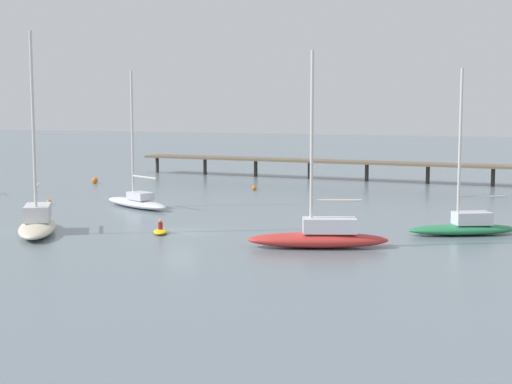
% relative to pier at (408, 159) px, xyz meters
% --- Properties ---
extents(ground_plane, '(400.00, 400.00, 0.00)m').
position_rel_pier_xyz_m(ground_plane, '(-9.50, -45.28, -3.10)').
color(ground_plane, slate).
extents(pier, '(58.28, 6.08, 5.97)m').
position_rel_pier_xyz_m(pier, '(0.00, 0.00, 0.00)').
color(pier, brown).
rests_on(pier, ground_plane).
extents(sailboat_white, '(9.67, 6.46, 13.30)m').
position_rel_pier_xyz_m(sailboat_white, '(-20.26, -33.90, -2.35)').
color(sailboat_white, white).
rests_on(sailboat_white, ground_plane).
extents(sailboat_green, '(8.76, 6.09, 12.75)m').
position_rel_pier_xyz_m(sailboat_green, '(11.47, -38.31, -2.31)').
color(sailboat_green, '#287F4C').
rests_on(sailboat_green, ground_plane).
extents(sailboat_red, '(10.19, 5.88, 13.73)m').
position_rel_pier_xyz_m(sailboat_red, '(2.63, -47.53, -2.20)').
color(sailboat_red, red).
rests_on(sailboat_red, ground_plane).
extents(sailboat_cream, '(7.60, 9.64, 15.56)m').
position_rel_pier_xyz_m(sailboat_cream, '(-19.67, -50.02, -2.16)').
color(sailboat_cream, beige).
rests_on(sailboat_cream, ground_plane).
extents(dinghy_yellow, '(2.02, 2.67, 1.14)m').
position_rel_pier_xyz_m(dinghy_yellow, '(-10.67, -46.55, -2.88)').
color(dinghy_yellow, yellow).
rests_on(dinghy_yellow, ground_plane).
extents(mooring_buoy_far, '(0.79, 0.79, 0.79)m').
position_rel_pier_xyz_m(mooring_buoy_far, '(-37.15, -15.72, -2.70)').
color(mooring_buoy_far, orange).
rests_on(mooring_buoy_far, ground_plane).
extents(mooring_buoy_outer, '(0.52, 0.52, 0.52)m').
position_rel_pier_xyz_m(mooring_buoy_outer, '(-29.64, -35.23, -2.84)').
color(mooring_buoy_outer, orange).
rests_on(mooring_buoy_outer, ground_plane).
extents(mooring_buoy_mid, '(0.54, 0.54, 0.54)m').
position_rel_pier_xyz_m(mooring_buoy_mid, '(-15.22, -15.48, -2.83)').
color(mooring_buoy_mid, orange).
rests_on(mooring_buoy_mid, ground_plane).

